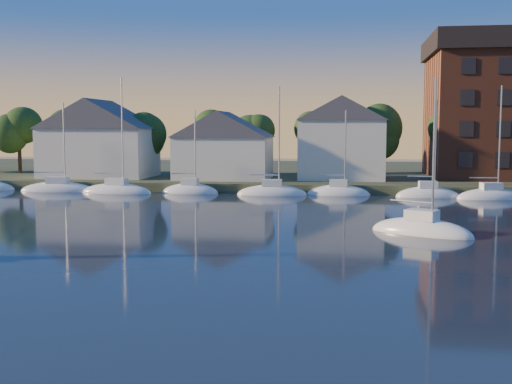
% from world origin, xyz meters
% --- Properties ---
extents(ground, '(260.00, 260.00, 0.00)m').
position_xyz_m(ground, '(0.00, 0.00, 0.00)').
color(ground, black).
rests_on(ground, ground).
extents(shoreline_land, '(160.00, 50.00, 2.00)m').
position_xyz_m(shoreline_land, '(0.00, 75.00, 0.00)').
color(shoreline_land, '#343D23').
rests_on(shoreline_land, ground).
extents(wooden_dock, '(120.00, 3.00, 1.00)m').
position_xyz_m(wooden_dock, '(0.00, 52.00, 0.00)').
color(wooden_dock, brown).
rests_on(wooden_dock, ground).
extents(clubhouse_west, '(13.65, 9.45, 9.64)m').
position_xyz_m(clubhouse_west, '(-22.00, 58.00, 5.93)').
color(clubhouse_west, silver).
rests_on(clubhouse_west, shoreline_land).
extents(clubhouse_centre, '(11.55, 8.40, 8.08)m').
position_xyz_m(clubhouse_centre, '(-6.00, 57.00, 5.13)').
color(clubhouse_centre, silver).
rests_on(clubhouse_centre, shoreline_land).
extents(clubhouse_east, '(10.50, 8.40, 9.80)m').
position_xyz_m(clubhouse_east, '(8.00, 59.00, 6.00)').
color(clubhouse_east, silver).
rests_on(clubhouse_east, shoreline_land).
extents(tree_line, '(93.40, 5.40, 8.90)m').
position_xyz_m(tree_line, '(2.00, 63.00, 7.18)').
color(tree_line, '#372419').
rests_on(tree_line, shoreline_land).
extents(moored_fleet, '(71.50, 2.40, 12.05)m').
position_xyz_m(moored_fleet, '(-8.00, 49.00, 0.10)').
color(moored_fleet, white).
rests_on(moored_fleet, ground).
extents(drifting_sailboat_right, '(7.49, 5.67, 11.49)m').
position_xyz_m(drifting_sailboat_right, '(13.73, 25.18, 0.10)').
color(drifting_sailboat_right, white).
rests_on(drifting_sailboat_right, ground).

